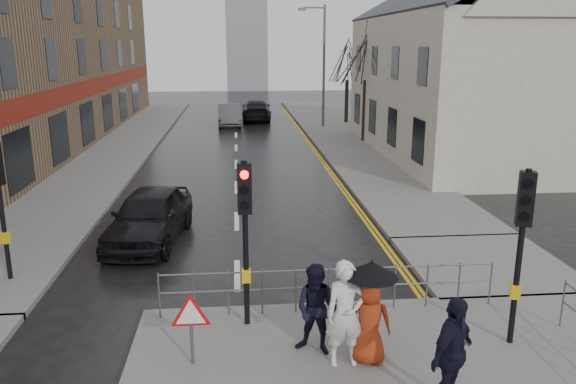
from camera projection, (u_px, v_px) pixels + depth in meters
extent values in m
plane|color=black|center=(238.00, 335.00, 11.29)|extent=(120.00, 120.00, 0.00)
cube|color=#605E5B|center=(125.00, 142.00, 32.84)|extent=(4.00, 44.00, 0.14)
cube|color=#605E5B|center=(338.00, 134.00, 35.91)|extent=(4.00, 40.00, 0.14)
cube|color=#605E5B|center=(485.00, 264.00, 14.73)|extent=(4.00, 4.20, 0.14)
cube|color=brown|center=(10.00, 56.00, 30.13)|extent=(8.00, 42.00, 10.00)
cube|color=beige|center=(469.00, 87.00, 28.78)|extent=(9.00, 16.00, 7.00)
cube|color=gray|center=(246.00, 15.00, 68.79)|extent=(5.00, 5.00, 18.00)
cylinder|color=black|center=(246.00, 245.00, 11.03)|extent=(0.11, 0.11, 3.40)
cube|color=black|center=(245.00, 188.00, 10.74)|extent=(0.28, 0.22, 1.00)
cylinder|color=#FF0C07|center=(244.00, 175.00, 10.53)|extent=(0.16, 0.04, 0.16)
cylinder|color=black|center=(245.00, 190.00, 10.60)|extent=(0.16, 0.04, 0.16)
cylinder|color=black|center=(245.00, 205.00, 10.68)|extent=(0.16, 0.04, 0.16)
cube|color=gold|center=(246.00, 276.00, 11.20)|extent=(0.18, 0.14, 0.28)
cylinder|color=black|center=(519.00, 259.00, 10.32)|extent=(0.11, 0.11, 3.40)
cube|color=black|center=(526.00, 199.00, 10.02)|extent=(0.34, 0.30, 1.00)
cylinder|color=black|center=(529.00, 184.00, 9.81)|extent=(0.16, 0.09, 0.16)
cylinder|color=black|center=(527.00, 201.00, 9.89)|extent=(0.16, 0.09, 0.16)
cylinder|color=black|center=(525.00, 217.00, 9.97)|extent=(0.16, 0.09, 0.16)
cube|color=gold|center=(515.00, 291.00, 10.48)|extent=(0.22, 0.19, 0.28)
cylinder|color=black|center=(2.00, 211.00, 13.23)|extent=(0.11, 0.11, 3.40)
cylinder|color=black|center=(0.00, 163.00, 13.06)|extent=(0.16, 0.09, 0.16)
cylinder|color=black|center=(1.00, 175.00, 13.14)|extent=(0.16, 0.09, 0.16)
cube|color=gold|center=(5.00, 237.00, 13.39)|extent=(0.22, 0.19, 0.28)
cylinder|color=#595B5E|center=(159.00, 296.00, 11.57)|extent=(0.04, 0.04, 1.00)
cylinder|color=#595B5E|center=(490.00, 283.00, 12.19)|extent=(0.04, 0.04, 1.00)
cylinder|color=#595B5E|center=(330.00, 269.00, 11.76)|extent=(7.10, 0.04, 0.04)
cylinder|color=#595B5E|center=(329.00, 287.00, 11.87)|extent=(7.10, 0.04, 0.04)
cylinder|color=#595B5E|center=(563.00, 304.00, 11.22)|extent=(0.04, 0.04, 1.00)
cylinder|color=#595B5E|center=(192.00, 342.00, 9.92)|extent=(0.06, 0.06, 0.85)
cylinder|color=red|center=(191.00, 315.00, 9.79)|extent=(0.80, 0.03, 0.80)
cylinder|color=white|center=(191.00, 315.00, 9.77)|extent=(0.60, 0.03, 0.60)
cylinder|color=#595B5E|center=(324.00, 67.00, 37.71)|extent=(0.16, 0.16, 8.00)
cylinder|color=#595B5E|center=(314.00, 8.00, 36.67)|extent=(1.40, 0.10, 0.10)
cube|color=#595B5E|center=(302.00, 9.00, 36.63)|extent=(0.50, 0.25, 0.18)
cylinder|color=black|center=(364.00, 111.00, 32.64)|extent=(0.26, 0.26, 3.50)
cylinder|color=black|center=(347.00, 101.00, 40.45)|extent=(0.26, 0.26, 3.00)
imported|color=silver|center=(346.00, 314.00, 9.80)|extent=(0.72, 0.49, 1.93)
imported|color=black|center=(317.00, 310.00, 10.19)|extent=(1.03, 0.94, 1.71)
imported|color=#A43113|center=(370.00, 321.00, 9.91)|extent=(0.86, 0.65, 1.57)
cylinder|color=black|center=(370.00, 316.00, 9.88)|extent=(0.02, 0.02, 1.77)
cone|color=black|center=(372.00, 269.00, 9.66)|extent=(0.96, 0.96, 0.28)
imported|color=black|center=(452.00, 355.00, 8.56)|extent=(1.14, 1.06, 1.88)
imported|color=black|center=(149.00, 216.00, 16.43)|extent=(2.46, 4.82, 1.57)
imported|color=#47484C|center=(229.00, 115.00, 39.85)|extent=(1.71, 4.59, 1.50)
imported|color=black|center=(256.00, 110.00, 42.71)|extent=(2.24, 5.28, 1.52)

